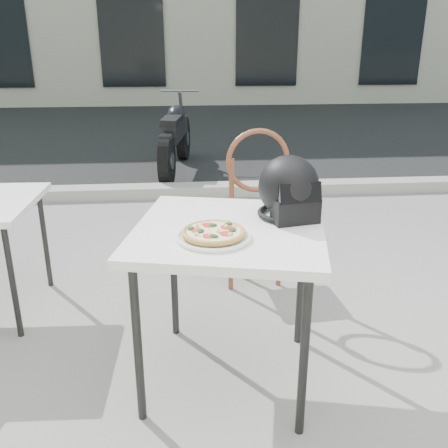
{
  "coord_description": "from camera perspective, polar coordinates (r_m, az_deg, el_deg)",
  "views": [
    {
      "loc": [
        -0.58,
        -2.4,
        1.66
      ],
      "look_at": [
        -0.4,
        -0.32,
        0.88
      ],
      "focal_mm": 40.0,
      "sensor_mm": 36.0,
      "label": 1
    }
  ],
  "objects": [
    {
      "name": "curb",
      "position": [
        5.66,
        1.04,
        4.02
      ],
      "size": [
        30.0,
        0.25,
        0.12
      ],
      "primitive_type": "cube",
      "color": "#9A9790",
      "rests_on": "ground"
    },
    {
      "name": "ground",
      "position": [
        2.97,
        7.28,
        -13.68
      ],
      "size": [
        80.0,
        80.0,
        0.0
      ],
      "primitive_type": "plane",
      "color": "gray",
      "rests_on": "ground"
    },
    {
      "name": "cafe_table_main",
      "position": [
        2.36,
        0.6,
        -2.03
      ],
      "size": [
        1.04,
        1.04,
        0.83
      ],
      "rotation": [
        0.0,
        0.0,
        -0.21
      ],
      "color": "white",
      "rests_on": "ground"
    },
    {
      "name": "pizza",
      "position": [
        2.18,
        -1.2,
        -0.93
      ],
      "size": [
        0.36,
        0.36,
        0.04
      ],
      "rotation": [
        0.0,
        0.0,
        0.34
      ],
      "color": "#BF9546",
      "rests_on": "plate"
    },
    {
      "name": "helmet",
      "position": [
        2.44,
        7.47,
        3.82
      ],
      "size": [
        0.35,
        0.36,
        0.31
      ],
      "rotation": [
        0.0,
        0.0,
        0.2
      ],
      "color": "black",
      "rests_on": "cafe_table_main"
    },
    {
      "name": "motorcycle",
      "position": [
        6.63,
        -5.55,
        9.78
      ],
      "size": [
        0.55,
        2.02,
        1.01
      ],
      "rotation": [
        0.0,
        0.0,
        -0.15
      ],
      "color": "black",
      "rests_on": "street_asphalt"
    },
    {
      "name": "cafe_chair_main",
      "position": [
        3.43,
        3.39,
        2.88
      ],
      "size": [
        0.47,
        0.47,
        1.13
      ],
      "rotation": [
        0.0,
        0.0,
        3.22
      ],
      "color": "brown",
      "rests_on": "ground"
    },
    {
      "name": "plate",
      "position": [
        2.19,
        -1.19,
        -1.47
      ],
      "size": [
        0.37,
        0.37,
        0.02
      ],
      "rotation": [
        0.0,
        0.0,
        -0.12
      ],
      "color": "white",
      "rests_on": "cafe_table_main"
    },
    {
      "name": "street_asphalt",
      "position": [
        9.56,
        -1.52,
        10.45
      ],
      "size": [
        30.0,
        8.0,
        0.0
      ],
      "primitive_type": "cube",
      "color": "black",
      "rests_on": "ground"
    }
  ]
}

